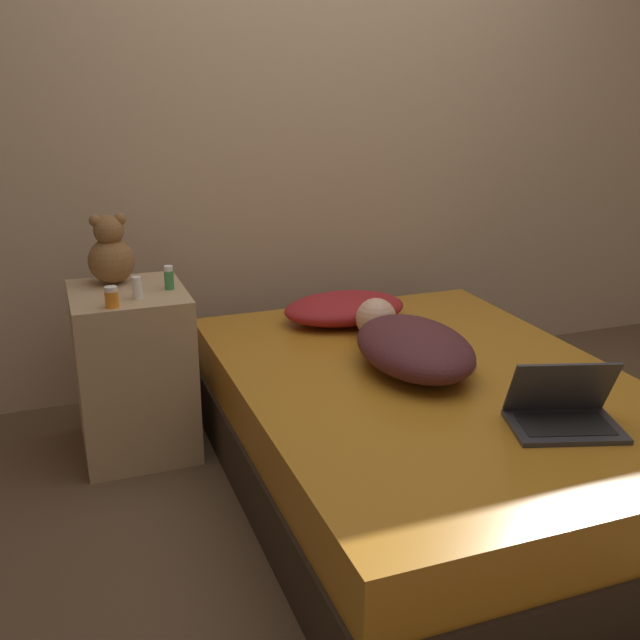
{
  "coord_description": "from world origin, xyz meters",
  "views": [
    {
      "loc": [
        -1.24,
        -2.18,
        1.5
      ],
      "look_at": [
        -0.34,
        0.24,
        0.62
      ],
      "focal_mm": 42.0,
      "sensor_mm": 36.0,
      "label": 1
    }
  ],
  "objects_px": {
    "laptop": "(563,412)",
    "bottle_white": "(137,288)",
    "pillow": "(345,308)",
    "person_lying": "(411,344)",
    "bottle_orange": "(112,297)",
    "bottle_green": "(169,278)",
    "teddy_bear": "(111,253)"
  },
  "relations": [
    {
      "from": "pillow",
      "to": "person_lying",
      "type": "xyz_separation_m",
      "value": [
        0.03,
        -0.56,
        0.02
      ]
    },
    {
      "from": "bottle_orange",
      "to": "teddy_bear",
      "type": "bearing_deg",
      "value": 83.8
    },
    {
      "from": "laptop",
      "to": "bottle_white",
      "type": "bearing_deg",
      "value": 154.52
    },
    {
      "from": "bottle_orange",
      "to": "bottle_white",
      "type": "height_order",
      "value": "bottle_white"
    },
    {
      "from": "teddy_bear",
      "to": "bottle_green",
      "type": "bearing_deg",
      "value": -39.75
    },
    {
      "from": "pillow",
      "to": "bottle_orange",
      "type": "bearing_deg",
      "value": -169.19
    },
    {
      "from": "bottle_orange",
      "to": "bottle_white",
      "type": "bearing_deg",
      "value": 37.62
    },
    {
      "from": "person_lying",
      "to": "bottle_white",
      "type": "xyz_separation_m",
      "value": [
        -0.92,
        0.45,
        0.19
      ]
    },
    {
      "from": "laptop",
      "to": "bottle_green",
      "type": "height_order",
      "value": "bottle_green"
    },
    {
      "from": "pillow",
      "to": "bottle_green",
      "type": "height_order",
      "value": "bottle_green"
    },
    {
      "from": "pillow",
      "to": "bottle_green",
      "type": "distance_m",
      "value": 0.78
    },
    {
      "from": "bottle_orange",
      "to": "bottle_green",
      "type": "xyz_separation_m",
      "value": [
        0.23,
        0.16,
        0.01
      ]
    },
    {
      "from": "pillow",
      "to": "person_lying",
      "type": "relative_size",
      "value": 0.72
    },
    {
      "from": "bottle_orange",
      "to": "person_lying",
      "type": "bearing_deg",
      "value": -20.12
    },
    {
      "from": "pillow",
      "to": "bottle_white",
      "type": "bearing_deg",
      "value": -172.86
    },
    {
      "from": "pillow",
      "to": "bottle_orange",
      "type": "relative_size",
      "value": 7.01
    },
    {
      "from": "bottle_green",
      "to": "laptop",
      "type": "bearing_deg",
      "value": -48.71
    },
    {
      "from": "bottle_orange",
      "to": "bottle_white",
      "type": "xyz_separation_m",
      "value": [
        0.1,
        0.08,
        0.0
      ]
    },
    {
      "from": "person_lying",
      "to": "pillow",
      "type": "bearing_deg",
      "value": 95.58
    },
    {
      "from": "pillow",
      "to": "person_lying",
      "type": "distance_m",
      "value": 0.56
    },
    {
      "from": "bottle_green",
      "to": "bottle_orange",
      "type": "bearing_deg",
      "value": -144.91
    },
    {
      "from": "person_lying",
      "to": "bottle_orange",
      "type": "height_order",
      "value": "bottle_orange"
    },
    {
      "from": "pillow",
      "to": "bottle_white",
      "type": "relative_size",
      "value": 6.47
    },
    {
      "from": "bottle_white",
      "to": "pillow",
      "type": "bearing_deg",
      "value": 7.14
    },
    {
      "from": "person_lying",
      "to": "teddy_bear",
      "type": "xyz_separation_m",
      "value": [
        -0.98,
        0.7,
        0.27
      ]
    },
    {
      "from": "person_lying",
      "to": "laptop",
      "type": "relative_size",
      "value": 1.95
    },
    {
      "from": "pillow",
      "to": "bottle_orange",
      "type": "xyz_separation_m",
      "value": [
        -0.99,
        -0.19,
        0.21
      ]
    },
    {
      "from": "bottle_white",
      "to": "teddy_bear",
      "type": "bearing_deg",
      "value": 104.45
    },
    {
      "from": "laptop",
      "to": "bottle_orange",
      "type": "xyz_separation_m",
      "value": [
        -1.24,
        0.98,
        0.22
      ]
    },
    {
      "from": "laptop",
      "to": "bottle_white",
      "type": "relative_size",
      "value": 4.6
    },
    {
      "from": "person_lying",
      "to": "teddy_bear",
      "type": "distance_m",
      "value": 1.24
    },
    {
      "from": "bottle_white",
      "to": "bottle_green",
      "type": "distance_m",
      "value": 0.16
    }
  ]
}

